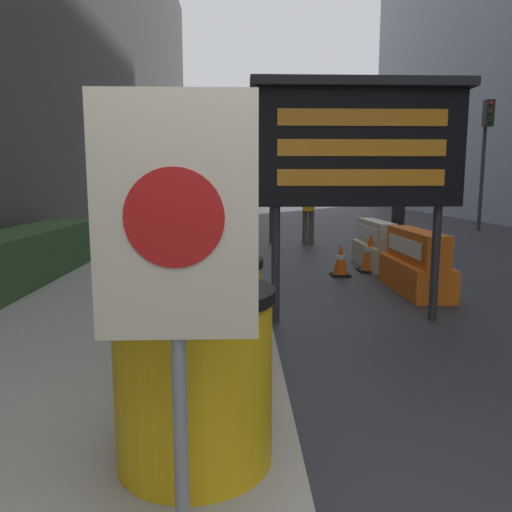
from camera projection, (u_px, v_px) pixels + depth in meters
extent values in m
cylinder|color=yellow|center=(194.00, 381.00, 2.67)|extent=(0.84, 0.84, 0.89)
cylinder|color=black|center=(192.00, 294.00, 2.60)|extent=(0.87, 0.87, 0.06)
cylinder|color=yellow|center=(204.00, 326.00, 3.68)|extent=(0.84, 0.84, 0.89)
cylinder|color=black|center=(203.00, 263.00, 3.61)|extent=(0.87, 0.87, 0.06)
cylinder|color=gray|center=(180.00, 387.00, 2.00)|extent=(0.06, 0.06, 1.36)
cube|color=beige|center=(175.00, 218.00, 1.88)|extent=(0.63, 0.04, 0.95)
cylinder|color=red|center=(174.00, 218.00, 1.86)|extent=(0.38, 0.01, 0.38)
cylinder|color=#28282B|center=(276.00, 265.00, 5.81)|extent=(0.10, 0.10, 1.36)
cylinder|color=#28282B|center=(435.00, 264.00, 5.87)|extent=(0.10, 0.10, 1.36)
cube|color=black|center=(359.00, 148.00, 5.65)|extent=(2.36, 0.24, 1.31)
cube|color=#28282B|center=(363.00, 83.00, 5.47)|extent=(2.48, 0.34, 0.10)
cube|color=orange|center=(363.00, 117.00, 5.47)|extent=(1.89, 0.02, 0.18)
cube|color=orange|center=(362.00, 148.00, 5.52)|extent=(1.89, 0.02, 0.18)
cube|color=orange|center=(361.00, 178.00, 5.56)|extent=(1.89, 0.02, 0.18)
cube|color=orange|center=(415.00, 276.00, 7.49)|extent=(0.59, 1.78, 0.46)
cube|color=orange|center=(416.00, 246.00, 7.42)|extent=(0.35, 1.78, 0.46)
cube|color=white|center=(404.00, 246.00, 7.41)|extent=(0.02, 1.43, 0.23)
cube|color=beige|center=(375.00, 255.00, 9.66)|extent=(0.53, 1.72, 0.45)
cube|color=beige|center=(376.00, 232.00, 9.60)|extent=(0.32, 1.72, 0.45)
cube|color=white|center=(367.00, 232.00, 9.59)|extent=(0.02, 1.37, 0.22)
cube|color=black|center=(370.00, 271.00, 9.16)|extent=(0.41, 0.41, 0.04)
cone|color=#EA560F|center=(370.00, 251.00, 9.11)|extent=(0.33, 0.33, 0.69)
cylinder|color=white|center=(370.00, 249.00, 9.10)|extent=(0.19, 0.19, 0.10)
cube|color=black|center=(340.00, 275.00, 8.73)|extent=(0.32, 0.32, 0.04)
cone|color=#EA560F|center=(341.00, 259.00, 8.69)|extent=(0.26, 0.26, 0.54)
cylinder|color=white|center=(341.00, 257.00, 8.69)|extent=(0.15, 0.15, 0.08)
cylinder|color=#2D2D30|center=(272.00, 163.00, 13.18)|extent=(0.12, 0.12, 4.26)
cube|color=#23281E|center=(273.00, 95.00, 12.77)|extent=(0.28, 0.28, 0.84)
sphere|color=#360605|center=(273.00, 82.00, 12.58)|extent=(0.15, 0.15, 0.15)
sphere|color=#392C06|center=(273.00, 94.00, 12.62)|extent=(0.15, 0.15, 0.15)
sphere|color=green|center=(273.00, 105.00, 12.66)|extent=(0.15, 0.15, 0.15)
cylinder|color=#2D2D30|center=(483.00, 167.00, 16.59)|extent=(0.12, 0.12, 4.26)
cube|color=#23281E|center=(488.00, 113.00, 16.18)|extent=(0.28, 0.28, 0.84)
sphere|color=red|center=(491.00, 104.00, 15.99)|extent=(0.15, 0.15, 0.15)
sphere|color=#392C06|center=(491.00, 113.00, 16.03)|extent=(0.15, 0.15, 0.15)
sphere|color=black|center=(490.00, 122.00, 16.07)|extent=(0.15, 0.15, 0.15)
cylinder|color=#514C42|center=(305.00, 227.00, 13.19)|extent=(0.15, 0.15, 0.88)
cylinder|color=#514C42|center=(311.00, 227.00, 13.20)|extent=(0.15, 0.15, 0.88)
cube|color=orange|center=(309.00, 197.00, 13.08)|extent=(0.38, 0.53, 0.70)
sphere|color=tan|center=(309.00, 179.00, 13.01)|extent=(0.24, 0.24, 0.24)
cylinder|color=#333338|center=(394.00, 239.00, 10.92)|extent=(0.13, 0.13, 0.80)
cylinder|color=#333338|center=(400.00, 239.00, 10.93)|extent=(0.13, 0.13, 0.80)
cube|color=black|center=(398.00, 206.00, 10.82)|extent=(0.36, 0.48, 0.63)
sphere|color=#B86C48|center=(399.00, 186.00, 10.76)|extent=(0.22, 0.22, 0.22)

